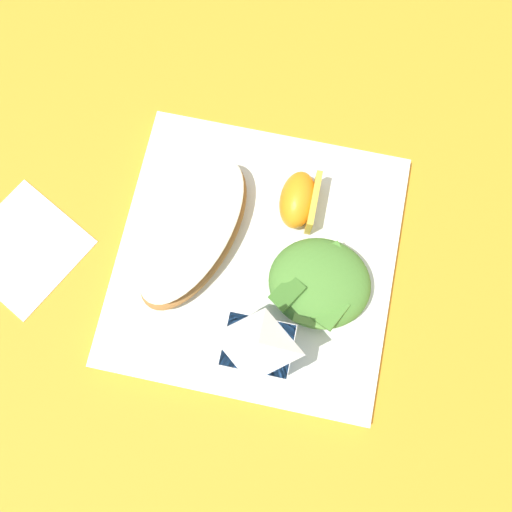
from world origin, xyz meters
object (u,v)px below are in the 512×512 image
milk_carton (258,347)px  paper_napkin (24,248)px  white_plate (256,260)px  cheesy_pizza_bread (193,233)px  green_salad_pile (320,283)px  orange_wedge_front (299,200)px

milk_carton → paper_napkin: milk_carton is taller
white_plate → milk_carton: (-0.02, 0.09, 0.07)m
cheesy_pizza_bread → paper_napkin: size_ratio=1.69×
green_salad_pile → orange_wedge_front: 0.09m
white_plate → orange_wedge_front: 0.08m
cheesy_pizza_bread → paper_napkin: (0.18, 0.04, -0.03)m
white_plate → milk_carton: bearing=102.8°
milk_carton → orange_wedge_front: 0.16m
cheesy_pizza_bread → paper_napkin: bearing=14.3°
milk_carton → orange_wedge_front: milk_carton is taller
white_plate → orange_wedge_front: bearing=-116.4°
cheesy_pizza_bread → orange_wedge_front: bearing=-150.6°
milk_carton → paper_napkin: bearing=-11.7°
orange_wedge_front → paper_napkin: orange_wedge_front is taller
white_plate → green_salad_pile: bearing=166.2°
paper_napkin → white_plate: bearing=-171.4°
cheesy_pizza_bread → green_salad_pile: (-0.13, 0.02, 0.00)m
cheesy_pizza_bread → green_salad_pile: 0.13m
white_plate → paper_napkin: bearing=8.6°
milk_carton → white_plate: bearing=-77.2°
white_plate → green_salad_pile: size_ratio=2.80×
cheesy_pizza_bread → milk_carton: bearing=131.0°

